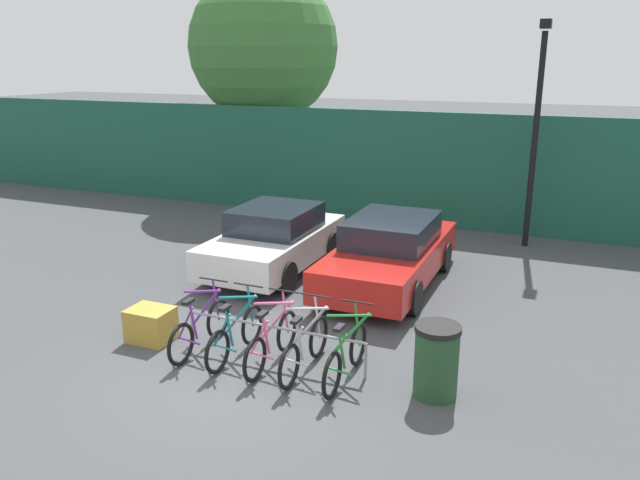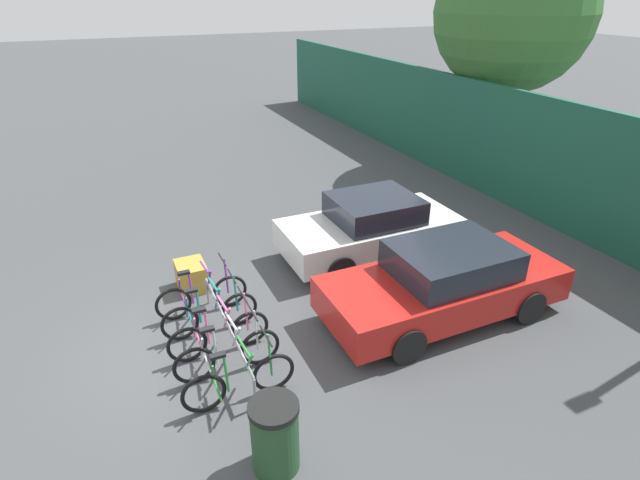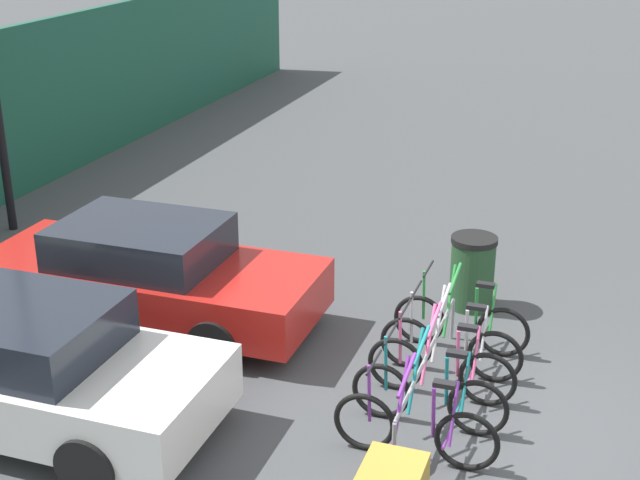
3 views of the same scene
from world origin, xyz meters
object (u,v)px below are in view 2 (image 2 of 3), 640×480
(bike_rack, at_px, (227,326))
(bicycle_teal, at_px, (210,314))
(tree_behind_hoarding, at_px, (514,13))
(car_red, at_px, (444,282))
(trash_bin, at_px, (275,436))
(bicycle_silver, at_px, (228,354))
(car_white, at_px, (370,227))
(bicycle_pink, at_px, (219,334))
(cargo_crate, at_px, (192,276))
(bicycle_purple, at_px, (202,295))
(bicycle_green, at_px, (240,380))

(bike_rack, distance_m, bicycle_teal, 0.61)
(bicycle_teal, xyz_separation_m, tree_behind_hoarding, (-5.09, 10.77, 4.39))
(bicycle_teal, bearing_deg, car_red, 75.01)
(car_red, bearing_deg, trash_bin, -64.86)
(bike_rack, relative_size, tree_behind_hoarding, 0.42)
(bicycle_silver, distance_m, car_white, 4.69)
(bike_rack, distance_m, bicycle_pink, 0.18)
(cargo_crate, distance_m, tree_behind_hoarding, 12.19)
(bike_rack, distance_m, car_red, 3.95)
(bike_rack, bearing_deg, tree_behind_hoarding, 118.11)
(bicycle_purple, distance_m, bicycle_silver, 1.80)
(bicycle_green, bearing_deg, bicycle_silver, -177.31)
(bicycle_green, relative_size, tree_behind_hoarding, 0.24)
(bicycle_teal, bearing_deg, bicycle_silver, 2.08)
(bike_rack, relative_size, car_red, 0.67)
(bicycle_purple, distance_m, car_white, 4.03)
(bicycle_teal, relative_size, tree_behind_hoarding, 0.24)
(bike_rack, distance_m, bicycle_purple, 1.24)
(bicycle_silver, relative_size, tree_behind_hoarding, 0.24)
(bicycle_green, bearing_deg, cargo_crate, -177.15)
(bicycle_purple, bearing_deg, bicycle_teal, 1.99)
(bicycle_teal, height_order, cargo_crate, bicycle_teal)
(bicycle_silver, relative_size, car_red, 0.38)
(car_white, relative_size, tree_behind_hoarding, 0.55)
(bicycle_teal, distance_m, bicycle_silver, 1.16)
(cargo_crate, bearing_deg, tree_behind_hoarding, 107.96)
(bicycle_silver, bearing_deg, bike_rack, 165.07)
(bike_rack, distance_m, bicycle_green, 1.24)
(bike_rack, height_order, bicycle_green, bicycle_green)
(trash_bin, bearing_deg, bicycle_silver, -177.31)
(bicycle_purple, height_order, bicycle_teal, same)
(bicycle_pink, bearing_deg, bicycle_green, -2.90)
(car_white, bearing_deg, bike_rack, -63.20)
(bicycle_teal, relative_size, bicycle_silver, 1.00)
(bicycle_pink, xyz_separation_m, tree_behind_hoarding, (-5.71, 10.77, 4.39))
(bicycle_silver, height_order, car_white, car_white)
(bicycle_green, xyz_separation_m, car_white, (-3.15, 3.96, 0.31))
(cargo_crate, xyz_separation_m, tree_behind_hoarding, (-3.50, 10.78, 4.49))
(bicycle_silver, distance_m, bicycle_green, 0.65)
(bike_rack, xyz_separation_m, bicycle_pink, (0.04, -0.15, -0.10))
(cargo_crate, bearing_deg, trash_bin, 1.23)
(car_white, xyz_separation_m, tree_behind_hoarding, (-3.75, 6.82, 4.07))
(bicycle_teal, xyz_separation_m, trash_bin, (3.09, 0.09, 0.14))
(bicycle_silver, xyz_separation_m, car_white, (-2.50, 3.96, 0.31))
(bicycle_purple, bearing_deg, car_white, 102.01)
(bicycle_silver, relative_size, bicycle_green, 1.00)
(bike_rack, xyz_separation_m, trash_bin, (2.50, -0.06, 0.04))
(bicycle_purple, distance_m, bicycle_teal, 0.64)
(bike_rack, bearing_deg, bicycle_purple, -173.08)
(car_white, bearing_deg, cargo_crate, -93.68)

